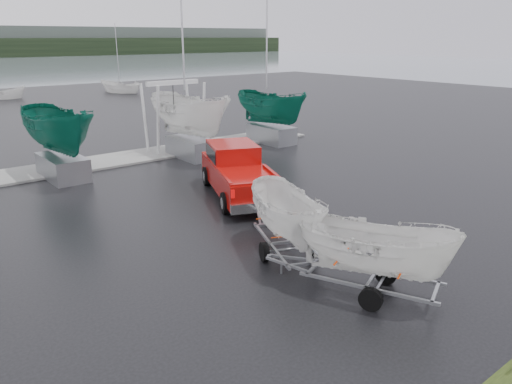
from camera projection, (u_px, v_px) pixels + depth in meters
The scene contains 11 objects.
ground_plane at pixel (225, 241), 16.60m from camera, with size 120.00×120.00×0.00m, color black.
dock at pixel (80, 165), 26.21m from camera, with size 30.00×3.00×0.12m, color #989993.
pickup_truck at pixel (237, 170), 21.33m from camera, with size 4.43×6.57×2.08m.
trailer_hitched at pixel (289, 173), 14.75m from camera, with size 2.52×3.77×4.94m.
trailer_parked at pixel (378, 202), 12.44m from camera, with size 2.51×3.77×4.76m.
boat_hoist at pixel (174, 106), 28.91m from camera, with size 3.30×2.18×4.12m.
keelboat_1 at pixel (55, 99), 22.88m from camera, with size 2.39×3.20×7.44m.
keelboat_2 at pixel (189, 85), 26.95m from camera, with size 2.54×3.20×10.71m.
keelboat_3 at pixel (272, 87), 31.03m from camera, with size 2.24×3.20×10.40m.
moored_boat_2 at pixel (0, 99), 54.10m from camera, with size 2.44×2.40×10.66m.
moored_boat_3 at pixel (120, 93), 60.55m from camera, with size 2.93×2.96×10.97m.
Camera 1 is at (-8.88, -12.57, 6.53)m, focal length 35.00 mm.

